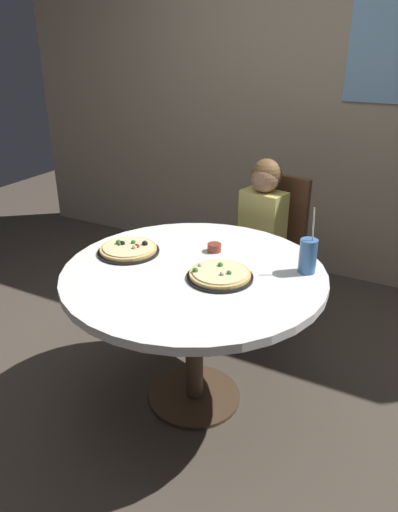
{
  "coord_description": "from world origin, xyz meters",
  "views": [
    {
      "loc": [
        0.97,
        -1.75,
        1.74
      ],
      "look_at": [
        0.0,
        0.05,
        0.8
      ],
      "focal_mm": 33.75,
      "sensor_mm": 36.0,
      "label": 1
    }
  ],
  "objects_px": {
    "dining_table": "(194,288)",
    "sauce_bowl": "(214,248)",
    "pizza_cheese": "(129,249)",
    "pizza_veggie": "(220,275)",
    "chair_wooden": "(270,241)",
    "soda_cup": "(308,256)",
    "diner_child": "(254,257)"
  },
  "relations": [
    {
      "from": "sauce_bowl",
      "to": "diner_child",
      "type": "bearing_deg",
      "value": 90.44
    },
    {
      "from": "diner_child",
      "to": "soda_cup",
      "type": "distance_m",
      "value": 0.83
    },
    {
      "from": "dining_table",
      "to": "sauce_bowl",
      "type": "height_order",
      "value": "sauce_bowl"
    },
    {
      "from": "sauce_bowl",
      "to": "dining_table",
      "type": "bearing_deg",
      "value": -87.33
    },
    {
      "from": "diner_child",
      "to": "soda_cup",
      "type": "bearing_deg",
      "value": -50.34
    },
    {
      "from": "soda_cup",
      "to": "sauce_bowl",
      "type": "relative_size",
      "value": 4.39
    },
    {
      "from": "chair_wooden",
      "to": "sauce_bowl",
      "type": "bearing_deg",
      "value": -92.24
    },
    {
      "from": "pizza_cheese",
      "to": "soda_cup",
      "type": "relative_size",
      "value": 1.0
    },
    {
      "from": "diner_child",
      "to": "pizza_veggie",
      "type": "xyz_separation_m",
      "value": [
        0.16,
        -0.82,
        0.28
      ]
    },
    {
      "from": "pizza_veggie",
      "to": "sauce_bowl",
      "type": "xyz_separation_m",
      "value": [
        -0.15,
        0.25,
        0.0
      ]
    },
    {
      "from": "pizza_veggie",
      "to": "soda_cup",
      "type": "distance_m",
      "value": 0.41
    },
    {
      "from": "soda_cup",
      "to": "chair_wooden",
      "type": "bearing_deg",
      "value": 120.5
    },
    {
      "from": "chair_wooden",
      "to": "sauce_bowl",
      "type": "height_order",
      "value": "chair_wooden"
    },
    {
      "from": "diner_child",
      "to": "sauce_bowl",
      "type": "bearing_deg",
      "value": -89.56
    },
    {
      "from": "sauce_bowl",
      "to": "pizza_cheese",
      "type": "bearing_deg",
      "value": -149.73
    },
    {
      "from": "soda_cup",
      "to": "pizza_veggie",
      "type": "bearing_deg",
      "value": -142.92
    },
    {
      "from": "chair_wooden",
      "to": "soda_cup",
      "type": "relative_size",
      "value": 3.09
    },
    {
      "from": "pizza_veggie",
      "to": "chair_wooden",
      "type": "bearing_deg",
      "value": 97.03
    },
    {
      "from": "pizza_cheese",
      "to": "chair_wooden",
      "type": "bearing_deg",
      "value": 67.53
    },
    {
      "from": "chair_wooden",
      "to": "sauce_bowl",
      "type": "relative_size",
      "value": 13.57
    },
    {
      "from": "pizza_veggie",
      "to": "sauce_bowl",
      "type": "height_order",
      "value": "pizza_veggie"
    },
    {
      "from": "chair_wooden",
      "to": "sauce_bowl",
      "type": "xyz_separation_m",
      "value": [
        -0.03,
        -0.75,
        0.24
      ]
    },
    {
      "from": "dining_table",
      "to": "soda_cup",
      "type": "xyz_separation_m",
      "value": [
        0.47,
        0.23,
        0.18
      ]
    },
    {
      "from": "dining_table",
      "to": "pizza_veggie",
      "type": "bearing_deg",
      "value": -7.36
    },
    {
      "from": "pizza_veggie",
      "to": "pizza_cheese",
      "type": "relative_size",
      "value": 0.97
    },
    {
      "from": "chair_wooden",
      "to": "pizza_veggie",
      "type": "distance_m",
      "value": 1.04
    },
    {
      "from": "dining_table",
      "to": "sauce_bowl",
      "type": "bearing_deg",
      "value": 92.67
    },
    {
      "from": "chair_wooden",
      "to": "dining_table",
      "type": "bearing_deg",
      "value": -91.07
    },
    {
      "from": "dining_table",
      "to": "pizza_veggie",
      "type": "xyz_separation_m",
      "value": [
        0.14,
        -0.02,
        0.11
      ]
    },
    {
      "from": "dining_table",
      "to": "soda_cup",
      "type": "relative_size",
      "value": 3.99
    },
    {
      "from": "chair_wooden",
      "to": "pizza_veggie",
      "type": "bearing_deg",
      "value": -82.97
    },
    {
      "from": "dining_table",
      "to": "diner_child",
      "type": "bearing_deg",
      "value": 91.09
    }
  ]
}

